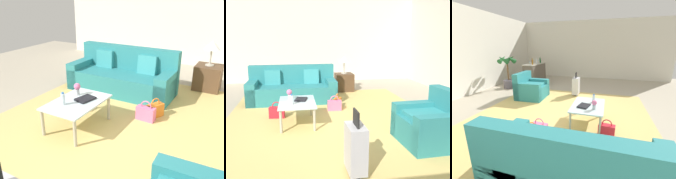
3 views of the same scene
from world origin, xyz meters
The scene contains 20 objects.
ground_plane centered at (0.00, 0.00, 0.00)m, with size 12.00×12.00×0.00m, color #A89E89.
wall_right centered at (5.06, 0.00, 1.55)m, with size 0.12×8.00×3.10m, color beige.
area_rug centered at (-0.60, 0.20, 0.00)m, with size 5.20×4.40×0.01m, color tan.
couch centered at (-2.20, -0.60, 0.31)m, with size 0.91×2.27×0.95m.
armchair centered at (0.90, 1.67, 0.30)m, with size 1.00×0.94×0.88m.
coffee_table centered at (-0.40, -0.50, 0.40)m, with size 1.03×0.71×0.45m.
water_bottle centered at (-0.20, -0.60, 0.55)m, with size 0.06×0.06×0.20m.
coffee_table_book centered at (-0.52, -0.42, 0.47)m, with size 0.29×0.22×0.03m, color black.
flower_vase centered at (-0.62, -0.65, 0.58)m, with size 0.11×0.11×0.21m.
bar_console centered at (3.10, 2.60, 0.48)m, with size 1.46×0.57×0.93m.
wine_glass_leftmost centered at (2.60, 2.58, 1.04)m, with size 0.08×0.08×0.15m.
wine_glass_left_of_centre centered at (3.60, 2.61, 1.04)m, with size 0.08×0.08×0.15m.
wine_bottle_amber centered at (2.69, 2.49, 1.05)m, with size 0.07×0.07×0.30m.
wine_bottle_clear centered at (3.09, 2.49, 1.05)m, with size 0.07×0.07×0.30m.
wine_bottle_green centered at (3.54, 2.49, 1.05)m, with size 0.07×0.07×0.30m.
suitcase_silver centered at (1.60, 0.20, 0.36)m, with size 0.40×0.23×0.85m.
handbag_pink centered at (-1.15, 0.37, 0.13)m, with size 0.15×0.32×0.36m.
handbag_red centered at (-0.82, -0.93, 0.13)m, with size 0.17×0.33×0.36m.
handbag_orange centered at (-1.34, 0.46, 0.13)m, with size 0.35×0.27×0.36m.
potted_palm centered at (1.80, 3.20, 0.72)m, with size 0.64×0.64×1.42m.
Camera 3 is at (-3.60, -0.86, 1.72)m, focal length 24.00 mm.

